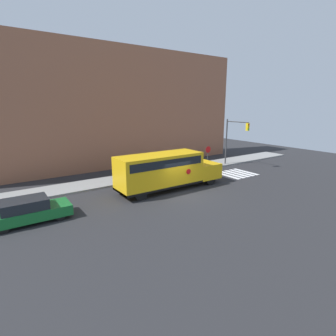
{
  "coord_description": "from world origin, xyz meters",
  "views": [
    {
      "loc": [
        -12.01,
        -15.61,
        6.85
      ],
      "look_at": [
        0.26,
        2.27,
        1.68
      ],
      "focal_mm": 28.0,
      "sensor_mm": 36.0,
      "label": 1
    }
  ],
  "objects_px": {
    "school_bus": "(165,170)",
    "parked_car": "(29,211)",
    "traffic_light": "(233,136)",
    "stop_sign": "(208,154)"
  },
  "relations": [
    {
      "from": "parked_car",
      "to": "traffic_light",
      "type": "bearing_deg",
      "value": 9.05
    },
    {
      "from": "school_bus",
      "to": "parked_car",
      "type": "distance_m",
      "value": 10.32
    },
    {
      "from": "school_bus",
      "to": "traffic_light",
      "type": "xyz_separation_m",
      "value": [
        11.18,
        2.86,
        1.82
      ]
    },
    {
      "from": "school_bus",
      "to": "stop_sign",
      "type": "relative_size",
      "value": 3.86
    },
    {
      "from": "parked_car",
      "to": "stop_sign",
      "type": "height_order",
      "value": "stop_sign"
    },
    {
      "from": "school_bus",
      "to": "stop_sign",
      "type": "distance_m",
      "value": 9.21
    },
    {
      "from": "stop_sign",
      "to": "parked_car",
      "type": "bearing_deg",
      "value": -166.6
    },
    {
      "from": "stop_sign",
      "to": "traffic_light",
      "type": "relative_size",
      "value": 0.46
    },
    {
      "from": "school_bus",
      "to": "parked_car",
      "type": "bearing_deg",
      "value": -176.9
    },
    {
      "from": "parked_car",
      "to": "traffic_light",
      "type": "relative_size",
      "value": 0.85
    }
  ]
}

